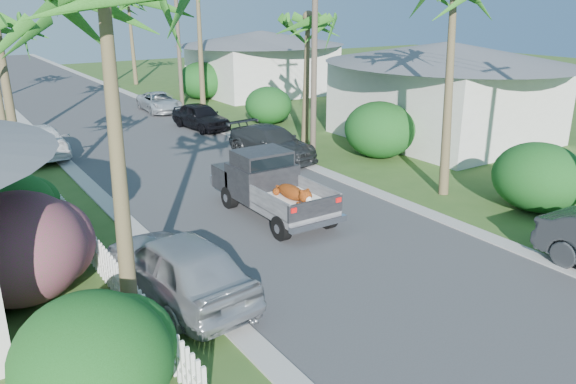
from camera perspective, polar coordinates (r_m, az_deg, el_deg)
ground at (r=13.43m, az=15.98°, el=-11.83°), size 120.00×120.00×0.00m
road at (r=34.17m, az=-17.37°, el=6.71°), size 8.00×100.00×0.02m
curb_left at (r=33.28m, az=-24.48°, el=5.60°), size 0.60×100.00×0.06m
curb_right at (r=35.56m, az=-10.70°, el=7.71°), size 0.60×100.00×0.06m
pickup_truck at (r=18.44m, az=-2.17°, el=0.89°), size 1.98×5.12×2.06m
parked_car_rm at (r=25.05m, az=-1.66°, el=5.00°), size 2.48×5.00×1.40m
parked_car_rf at (r=31.32m, az=-8.86°, el=7.58°), size 2.09×4.25×1.39m
parked_car_rd at (r=36.95m, az=-12.93°, el=8.87°), size 2.21×4.39×1.19m
parked_car_ln at (r=13.42m, az=-11.16°, el=-7.46°), size 2.46×5.00×1.64m
parked_car_lf at (r=27.69m, az=-24.10°, el=4.73°), size 2.16×4.99×1.43m
palm_r_b at (r=27.25m, az=1.94°, el=17.27°), size 4.40×4.40×7.20m
palm_r_d at (r=49.77m, az=-15.90°, el=18.21°), size 4.40×4.40×8.00m
shrub_l_a at (r=10.09m, az=-19.23°, el=-15.94°), size 2.60×2.86×2.20m
shrub_l_b at (r=14.37m, az=-25.67°, el=-5.15°), size 3.00×3.30×2.60m
shrub_l_c at (r=18.25m, az=-26.23°, el=-1.33°), size 2.40×2.64×2.00m
shrub_r_a at (r=20.37m, az=24.10°, el=1.39°), size 2.80×3.08×2.30m
shrub_r_b at (r=25.47m, az=9.28°, el=6.26°), size 3.00×3.30×2.50m
shrub_r_c at (r=32.41m, az=-2.00°, el=8.80°), size 2.60×2.86×2.10m
shrub_r_d at (r=41.35m, az=-8.79°, el=11.12°), size 3.20×3.52×2.60m
picket_fence at (r=14.51m, az=-17.88°, el=-7.37°), size 0.10×11.00×1.00m
house_right_near at (r=29.66m, az=15.62°, el=9.48°), size 8.00×9.00×4.80m
house_right_far at (r=43.56m, az=-2.73°, el=12.79°), size 9.00×8.00×4.60m
utility_pole_b at (r=25.12m, az=2.69°, el=14.05°), size 1.60×0.26×9.00m
utility_pole_c at (r=38.26m, az=-11.11°, el=15.36°), size 1.60×0.26×9.00m
utility_pole_d at (r=52.41m, az=-17.72°, el=15.69°), size 1.60×0.26×9.00m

